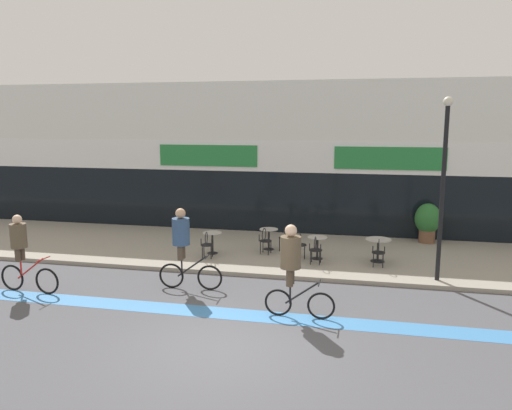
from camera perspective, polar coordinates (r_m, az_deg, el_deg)
ground_plane at (r=10.49m, az=-3.50°, el=-15.82°), size 120.00×120.00×0.00m
sidewalk_slab at (r=17.15m, az=3.12°, el=-5.39°), size 40.00×5.50×0.12m
storefront_facade at (r=21.29m, az=5.23°, el=5.52°), size 40.00×4.06×6.00m
bike_lane_stripe at (r=11.97m, az=-1.27°, el=-12.45°), size 36.00×0.70×0.01m
bistro_table_0 at (r=16.65m, az=-5.01°, el=-3.85°), size 0.64×0.64×0.72m
bistro_table_1 at (r=17.12m, az=1.47°, el=-3.44°), size 0.63×0.63×0.72m
bistro_table_2 at (r=16.07m, az=7.03°, el=-4.38°), size 0.64×0.64×0.72m
bistro_table_3 at (r=16.12m, az=13.79°, el=-4.49°), size 0.80×0.80×0.73m
cafe_chair_0_near at (r=16.07m, az=-5.63°, el=-4.33°), size 0.45×0.60×0.90m
cafe_chair_1_near at (r=16.52m, az=1.03°, el=-3.90°), size 0.44×0.60×0.90m
cafe_chair_1_side at (r=17.00m, az=3.54°, el=-3.52°), size 0.59×0.43×0.90m
cafe_chair_2_near at (r=15.47m, az=6.81°, el=-4.91°), size 0.41×0.58×0.90m
cafe_chair_2_side at (r=16.13m, az=4.81°, el=-4.27°), size 0.60×0.45×0.90m
cafe_chair_3_near at (r=15.52m, az=13.83°, el=-5.08°), size 0.41×0.58×0.90m
planter_pot at (r=19.07m, az=19.02°, el=-1.75°), size 0.91×0.91×1.44m
lamp_post at (r=14.35m, az=20.63°, el=3.09°), size 0.26×0.26×5.01m
cyclist_0 at (r=13.49m, az=-8.34°, el=-4.17°), size 1.76×0.52×2.21m
cyclist_1 at (r=11.48m, az=4.16°, el=-6.49°), size 1.64×0.49×2.19m
cyclist_2 at (r=14.52m, az=-25.20°, el=-4.59°), size 1.81×0.51×2.08m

